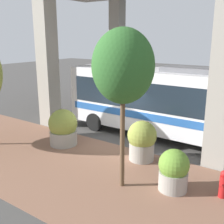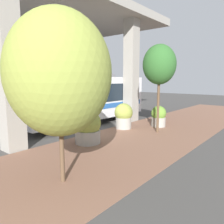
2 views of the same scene
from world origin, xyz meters
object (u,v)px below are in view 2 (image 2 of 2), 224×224
Objects in this scene: planter_middle at (88,127)px; planter_back at (159,116)px; street_tree_near at (159,65)px; street_tree_far at (59,74)px; fire_hydrant at (162,116)px; planter_front at (124,116)px; bus at (88,97)px.

planter_middle is 1.20× the size of planter_back.
street_tree_near is 8.02m from street_tree_far.
planter_middle is 5.75m from street_tree_near.
planter_middle is (0.40, 7.49, 0.36)m from fire_hydrant.
fire_hydrant is 4.94m from street_tree_near.
planter_middle is 0.33× the size of street_tree_near.
planter_back is 3.84m from street_tree_near.
planter_front is at bearing 53.65° from planter_back.
bus is 7.25× the size of planter_back.
planter_middle is at bearing 81.61° from planter_back.
bus is 1.99× the size of street_tree_far.
bus is 9.60m from street_tree_far.
planter_front is 4.01m from street_tree_near.
street_tree_far is (-0.84, 7.94, -0.69)m from street_tree_near.
street_tree_near reaches higher than planter_front.
street_tree_far is (-6.20, 7.19, 1.46)m from bus.
street_tree_far is at bearing 125.23° from planter_middle.
planter_back is at bearing 107.84° from fire_hydrant.
planter_middle is 0.33× the size of street_tree_far.
planter_back is (-0.88, -5.99, -0.12)m from planter_middle.
street_tree_near reaches higher than planter_back.
fire_hydrant is at bearing -79.26° from street_tree_far.
planter_back is 0.27× the size of street_tree_near.
street_tree_near is 1.00× the size of street_tree_far.
bus is at bearing 26.81° from planter_back.
street_tree_far is at bearing 130.80° from bus.
planter_middle is at bearing 86.95° from fire_hydrant.
bus is at bearing -49.20° from street_tree_far.
planter_front reaches higher than fire_hydrant.
street_tree_near is (-5.36, -0.76, 2.15)m from bus.
planter_middle is 5.04m from street_tree_far.
bus is 6.22× the size of planter_front.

